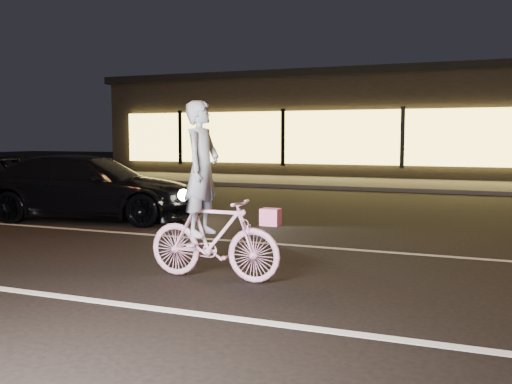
% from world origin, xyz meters
% --- Properties ---
extents(ground, '(90.00, 90.00, 0.00)m').
position_xyz_m(ground, '(0.00, 0.00, 0.00)').
color(ground, black).
rests_on(ground, ground).
extents(lane_stripe_near, '(60.00, 0.12, 0.01)m').
position_xyz_m(lane_stripe_near, '(0.00, -1.50, 0.00)').
color(lane_stripe_near, silver).
rests_on(lane_stripe_near, ground).
extents(lane_stripe_far, '(60.00, 0.10, 0.01)m').
position_xyz_m(lane_stripe_far, '(0.00, 2.00, 0.00)').
color(lane_stripe_far, gray).
rests_on(lane_stripe_far, ground).
extents(sidewalk, '(30.00, 4.00, 0.12)m').
position_xyz_m(sidewalk, '(0.00, 13.00, 0.06)').
color(sidewalk, '#383533').
rests_on(sidewalk, ground).
extents(storefront, '(25.40, 8.42, 4.20)m').
position_xyz_m(storefront, '(0.00, 18.97, 2.15)').
color(storefront, black).
rests_on(storefront, ground).
extents(cyclist, '(1.62, 0.56, 2.03)m').
position_xyz_m(cyclist, '(-0.18, -0.28, 0.72)').
color(cyclist, '#E14497').
rests_on(cyclist, ground).
extents(sedan, '(4.64, 2.63, 1.27)m').
position_xyz_m(sedan, '(-4.46, 3.09, 0.63)').
color(sedan, black).
rests_on(sedan, ground).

